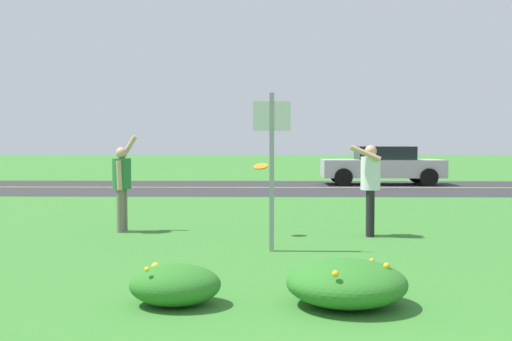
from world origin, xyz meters
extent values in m
plane|color=#387A2D|center=(0.00, 9.82, 0.00)|extent=(120.00, 120.00, 0.00)
cube|color=#2D2D30|center=(0.00, 19.64, 0.00)|extent=(120.00, 7.28, 0.01)
cube|color=yellow|center=(0.00, 19.64, 0.01)|extent=(120.00, 0.16, 0.00)
ellipsoid|color=#2D7526|center=(-0.02, 3.78, 0.23)|extent=(1.23, 1.20, 0.47)
sphere|color=gold|center=(0.18, 3.61, 0.32)|extent=(0.08, 0.08, 0.08)
sphere|color=gold|center=(0.39, 3.58, 0.26)|extent=(0.07, 0.07, 0.07)
sphere|color=gold|center=(0.31, 4.25, 0.37)|extent=(0.06, 0.06, 0.06)
sphere|color=gold|center=(0.37, 3.69, 0.43)|extent=(0.07, 0.07, 0.07)
sphere|color=gold|center=(0.45, 3.87, 0.33)|extent=(0.09, 0.09, 0.09)
sphere|color=gold|center=(0.30, 3.89, 0.28)|extent=(0.08, 0.08, 0.08)
sphere|color=gold|center=(-0.18, 3.30, 0.43)|extent=(0.07, 0.07, 0.07)
ellipsoid|color=#2D7526|center=(-1.76, 3.77, 0.21)|extent=(0.93, 0.78, 0.42)
sphere|color=yellow|center=(-2.00, 4.01, 0.35)|extent=(0.09, 0.09, 0.09)
sphere|color=yellow|center=(-2.00, 3.52, 0.42)|extent=(0.05, 0.05, 0.05)
sphere|color=yellow|center=(-1.65, 3.54, 0.33)|extent=(0.06, 0.06, 0.06)
sphere|color=yellow|center=(-1.97, 3.97, 0.34)|extent=(0.06, 0.06, 0.06)
cube|color=#93969B|center=(-0.76, 6.91, 1.19)|extent=(0.07, 0.10, 2.39)
cube|color=silver|center=(-0.76, 6.88, 2.04)|extent=(0.56, 0.03, 0.44)
cylinder|color=#287038|center=(-3.50, 8.88, 1.07)|extent=(0.34, 0.34, 0.56)
sphere|color=tan|center=(-3.50, 8.88, 1.45)|extent=(0.21, 0.21, 0.21)
cylinder|color=#726B5B|center=(-3.49, 8.96, 0.39)|extent=(0.14, 0.14, 0.79)
cylinder|color=#726B5B|center=(-3.51, 8.80, 0.39)|extent=(0.14, 0.14, 0.79)
cylinder|color=tan|center=(-3.42, 9.07, 1.53)|extent=(0.37, 0.13, 0.49)
cylinder|color=tan|center=(-3.50, 8.68, 1.05)|extent=(0.12, 0.10, 0.53)
cylinder|color=silver|center=(0.97, 8.43, 1.10)|extent=(0.34, 0.34, 0.58)
sphere|color=tan|center=(0.97, 8.43, 1.49)|extent=(0.21, 0.21, 0.21)
cylinder|color=black|center=(0.96, 8.35, 0.41)|extent=(0.14, 0.14, 0.81)
cylinder|color=black|center=(0.98, 8.52, 0.41)|extent=(0.14, 0.14, 0.81)
cylinder|color=tan|center=(0.85, 8.25, 1.46)|extent=(0.54, 0.14, 0.30)
cylinder|color=tan|center=(0.97, 8.63, 1.08)|extent=(0.12, 0.10, 0.55)
cylinder|color=orange|center=(-0.94, 8.45, 1.22)|extent=(0.27, 0.25, 0.13)
torus|color=orange|center=(-0.94, 8.45, 1.22)|extent=(0.27, 0.25, 0.13)
cube|color=#B7BABF|center=(3.49, 21.28, 0.62)|extent=(4.50, 1.82, 0.66)
cube|color=black|center=(3.59, 21.28, 1.19)|extent=(2.10, 1.64, 0.52)
cylinder|color=black|center=(1.94, 20.39, 0.33)|extent=(0.66, 0.22, 0.66)
cylinder|color=black|center=(1.94, 22.17, 0.33)|extent=(0.66, 0.22, 0.66)
cylinder|color=black|center=(5.04, 20.39, 0.33)|extent=(0.66, 0.22, 0.66)
cylinder|color=black|center=(5.04, 22.17, 0.33)|extent=(0.66, 0.22, 0.66)
camera|label=1|loc=(-0.81, -2.53, 1.68)|focal=44.06mm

